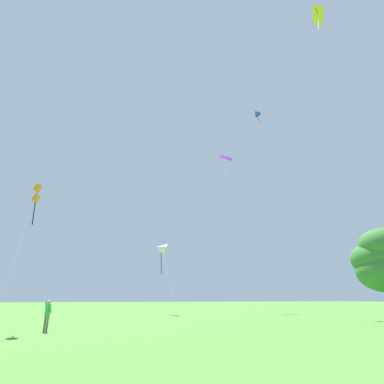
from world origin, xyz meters
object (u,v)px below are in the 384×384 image
kite_purple_streamer (227,163)px  kite_white_distant (161,248)px  person_foreground_watcher (48,313)px  tree_left_oak (383,260)px  kite_blue_delta (257,113)px  kite_yellow_diamond (323,23)px  kite_orange_box (36,195)px

kite_purple_streamer → kite_white_distant: bearing=-156.4°
kite_purple_streamer → person_foreground_watcher: size_ratio=15.36×
tree_left_oak → person_foreground_watcher: bearing=172.5°
kite_purple_streamer → kite_blue_delta: kite_blue_delta is taller
kite_yellow_diamond → tree_left_oak: size_ratio=4.39×
kite_orange_box → kite_yellow_diamond: 30.96m
kite_white_distant → kite_blue_delta: kite_blue_delta is taller
kite_white_distant → tree_left_oak: (11.84, -20.87, -3.30)m
kite_purple_streamer → person_foreground_watcher: (-23.50, -23.32, -22.83)m
kite_blue_delta → tree_left_oak: bearing=-90.3°
kite_purple_streamer → kite_yellow_diamond: size_ratio=0.85×
kite_yellow_diamond → kite_white_distant: (-10.74, 20.37, -20.16)m
person_foreground_watcher → tree_left_oak: 23.34m
kite_white_distant → person_foreground_watcher: bearing=-121.7°
tree_left_oak → kite_white_distant: bearing=119.6°
kite_yellow_diamond → person_foreground_watcher: kite_yellow_diamond is taller
kite_purple_streamer → kite_blue_delta: size_ratio=0.94×
kite_white_distant → kite_blue_delta: bearing=-25.3°
kite_purple_streamer → kite_orange_box: size_ratio=2.89×
kite_blue_delta → tree_left_oak: size_ratio=4.00×
kite_blue_delta → kite_purple_streamer: bearing=87.2°
kite_white_distant → kite_orange_box: bearing=-127.4°
kite_yellow_diamond → kite_blue_delta: kite_yellow_diamond is taller
kite_purple_streamer → kite_blue_delta: 11.50m
kite_orange_box → tree_left_oak: 25.23m
kite_blue_delta → person_foreground_watcher: bearing=-151.9°
kite_orange_box → tree_left_oak: size_ratio=1.29×
kite_orange_box → tree_left_oak: (24.62, -4.12, -3.66)m
person_foreground_watcher → kite_blue_delta: bearing=28.1°
person_foreground_watcher → tree_left_oak: size_ratio=0.24×
kite_purple_streamer → kite_yellow_diamond: bearing=-93.8°
kite_white_distant → kite_blue_delta: (11.92, -5.64, 19.02)m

